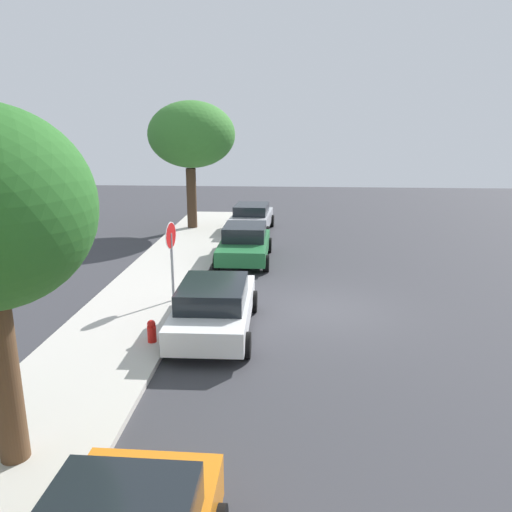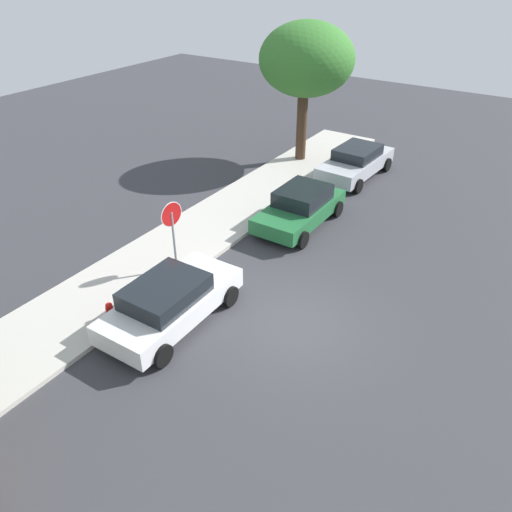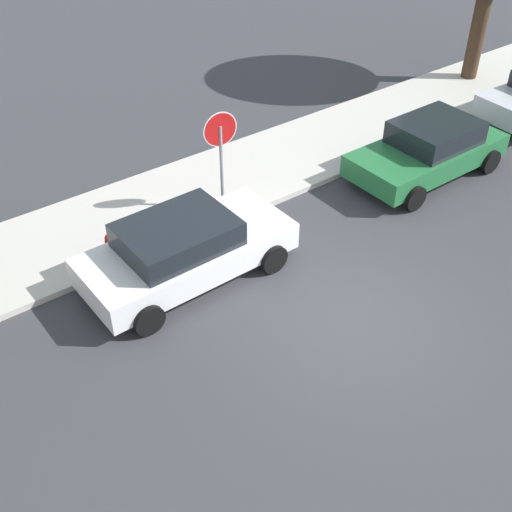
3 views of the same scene
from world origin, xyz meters
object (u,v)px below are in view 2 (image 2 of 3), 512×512
(street_tree_mid_block, at_px, (307,60))
(fire_hydrant, at_px, (110,313))
(parked_car_white, at_px, (170,301))
(parked_car_green, at_px, (300,207))
(stop_sign, at_px, (173,225))
(parked_car_silver, at_px, (356,162))

(street_tree_mid_block, bearing_deg, fire_hydrant, -173.70)
(parked_car_white, distance_m, parked_car_green, 7.23)
(stop_sign, distance_m, parked_car_silver, 10.89)
(parked_car_silver, height_order, fire_hydrant, parked_car_silver)
(stop_sign, xyz_separation_m, street_tree_mid_block, (11.04, 1.41, 3.03))
(parked_car_white, xyz_separation_m, street_tree_mid_block, (13.05, 2.97, 4.08))
(stop_sign, height_order, fire_hydrant, stop_sign)
(street_tree_mid_block, bearing_deg, stop_sign, -172.74)
(stop_sign, distance_m, fire_hydrant, 3.33)
(parked_car_white, relative_size, parked_car_silver, 0.97)
(parked_car_white, height_order, parked_car_silver, parked_car_white)
(parked_car_green, xyz_separation_m, fire_hydrant, (-8.23, 1.59, -0.38))
(street_tree_mid_block, distance_m, fire_hydrant, 14.82)
(street_tree_mid_block, height_order, fire_hydrant, street_tree_mid_block)
(parked_car_white, bearing_deg, parked_car_green, -1.34)
(parked_car_white, relative_size, fire_hydrant, 6.24)
(stop_sign, xyz_separation_m, fire_hydrant, (-3.01, -0.14, -1.43))
(parked_car_white, distance_m, fire_hydrant, 1.78)
(parked_car_green, bearing_deg, stop_sign, 161.64)
(parked_car_white, bearing_deg, stop_sign, 37.92)
(parked_car_white, bearing_deg, parked_car_silver, -0.17)
(parked_car_white, height_order, street_tree_mid_block, street_tree_mid_block)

